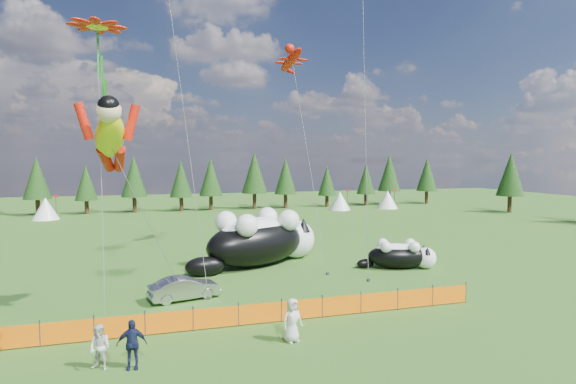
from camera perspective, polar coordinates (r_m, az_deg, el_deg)
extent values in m
plane|color=#12380A|center=(24.11, -5.15, -13.96)|extent=(160.00, 160.00, 0.00)
cylinder|color=#262626|center=(21.20, -28.98, -15.44)|extent=(0.06, 0.06, 1.10)
cylinder|color=#262626|center=(20.86, -23.41, -15.59)|extent=(0.06, 0.06, 1.10)
cylinder|color=#262626|center=(20.70, -17.70, -15.60)|extent=(0.06, 0.06, 1.10)
cylinder|color=#262626|center=(20.74, -11.96, -15.46)|extent=(0.06, 0.06, 1.10)
cylinder|color=#262626|center=(20.96, -6.30, -15.17)|extent=(0.06, 0.06, 1.10)
cylinder|color=#262626|center=(21.38, -0.83, -14.77)|extent=(0.06, 0.06, 1.10)
cylinder|color=#262626|center=(21.96, 4.37, -14.26)|extent=(0.06, 0.06, 1.10)
cylinder|color=#262626|center=(22.71, 9.23, -13.68)|extent=(0.06, 0.06, 1.10)
cylinder|color=#262626|center=(23.61, 13.74, -13.05)|extent=(0.06, 0.06, 1.10)
cylinder|color=#262626|center=(24.63, 17.87, -12.41)|extent=(0.06, 0.06, 1.10)
cylinder|color=#262626|center=(25.77, 21.63, -11.76)|extent=(0.06, 0.06, 1.10)
cube|color=#FB6905|center=(21.46, -31.67, -15.44)|extent=(2.00, 0.04, 0.90)
cube|color=#FB6905|center=(21.02, -26.21, -15.66)|extent=(2.00, 0.04, 0.90)
cube|color=#FB6905|center=(20.77, -20.56, -15.74)|extent=(2.00, 0.04, 0.90)
cube|color=#FB6905|center=(20.71, -14.82, -15.67)|extent=(2.00, 0.04, 0.90)
cube|color=#FB6905|center=(20.84, -9.11, -15.46)|extent=(2.00, 0.04, 0.90)
cube|color=#FB6905|center=(21.16, -3.53, -15.11)|extent=(2.00, 0.04, 0.90)
cube|color=#FB6905|center=(21.66, 1.81, -14.65)|extent=(2.00, 0.04, 0.90)
cube|color=#FB6905|center=(22.33, 6.84, -14.10)|extent=(2.00, 0.04, 0.90)
cube|color=#FB6905|center=(23.16, 11.53, -13.49)|extent=(2.00, 0.04, 0.90)
cube|color=#FB6905|center=(24.12, 15.85, -12.84)|extent=(2.00, 0.04, 0.90)
cube|color=#FB6905|center=(25.20, 19.79, -12.19)|extent=(2.00, 0.04, 0.90)
ellipsoid|color=black|center=(32.03, -3.96, -6.44)|extent=(8.98, 7.08, 3.26)
ellipsoid|color=white|center=(31.89, -3.96, -5.00)|extent=(6.71, 5.21, 1.99)
sphere|color=white|center=(34.55, 0.96, -5.97)|extent=(2.90, 2.90, 2.90)
sphere|color=#D4527E|center=(35.41, 2.40, -5.73)|extent=(0.41, 0.41, 0.41)
ellipsoid|color=black|center=(29.74, -10.53, -9.27)|extent=(2.83, 2.28, 1.27)
cone|color=black|center=(33.76, 1.99, -4.21)|extent=(1.01, 1.01, 1.01)
cone|color=black|center=(34.99, -0.03, -3.92)|extent=(1.01, 1.01, 1.01)
sphere|color=white|center=(33.95, -2.62, -3.21)|extent=(1.52, 1.52, 1.52)
sphere|color=white|center=(32.21, 0.11, -3.60)|extent=(1.52, 1.52, 1.52)
sphere|color=white|center=(31.63, -7.87, -3.78)|extent=(1.52, 1.52, 1.52)
sphere|color=white|center=(29.76, -5.24, -4.25)|extent=(1.52, 1.52, 1.52)
ellipsoid|color=black|center=(32.16, 13.73, -7.97)|extent=(4.50, 3.09, 1.65)
ellipsoid|color=white|center=(32.08, 13.74, -7.25)|extent=(3.38, 2.26, 1.01)
sphere|color=white|center=(32.63, 17.05, -8.02)|extent=(1.46, 1.46, 1.46)
sphere|color=#D4527E|center=(32.80, 18.11, -7.98)|extent=(0.20, 0.20, 0.20)
ellipsoid|color=black|center=(31.88, 9.81, -8.94)|extent=(1.41, 1.00, 0.64)
cone|color=black|center=(32.10, 17.29, -7.15)|extent=(0.51, 0.51, 0.51)
cone|color=black|center=(32.93, 16.87, -6.87)|extent=(0.51, 0.51, 0.51)
sphere|color=white|center=(32.80, 15.26, -6.37)|extent=(0.77, 0.77, 0.77)
sphere|color=white|center=(31.67, 15.77, -6.75)|extent=(0.77, 0.77, 0.77)
sphere|color=white|center=(32.40, 11.94, -6.45)|extent=(0.77, 0.77, 0.77)
sphere|color=white|center=(31.26, 12.33, -6.84)|extent=(0.77, 0.77, 0.77)
imported|color=#B5B6BA|center=(25.17, -13.01, -11.81)|extent=(3.93, 2.15, 1.23)
imported|color=silver|center=(18.10, -22.79, -17.74)|extent=(0.92, 0.83, 1.63)
imported|color=#151C3C|center=(17.79, -19.23, -17.78)|extent=(1.09, 0.62, 1.79)
imported|color=silver|center=(19.12, 0.55, -15.96)|extent=(1.00, 0.79, 1.80)
cylinder|color=#595959|center=(24.04, -17.24, -3.58)|extent=(0.03, 0.03, 9.64)
cube|color=#262626|center=(26.68, -13.46, -12.10)|extent=(0.15, 0.15, 0.16)
cylinder|color=#595959|center=(33.85, 2.41, 5.07)|extent=(0.03, 0.03, 18.88)
cube|color=#262626|center=(29.82, 5.03, -10.28)|extent=(0.15, 0.15, 0.16)
cylinder|color=#595959|center=(22.56, -22.65, 3.12)|extent=(0.03, 0.03, 15.08)
cube|color=#262626|center=(21.20, -22.16, -16.58)|extent=(0.15, 0.15, 0.16)
cube|color=#188518|center=(25.57, -22.89, 13.13)|extent=(0.21, 0.21, 4.62)
cylinder|color=#595959|center=(26.04, -12.95, 8.88)|extent=(0.03, 0.03, 19.61)
cube|color=#262626|center=(25.06, -10.08, -13.11)|extent=(0.15, 0.15, 0.16)
cylinder|color=#595959|center=(31.19, 9.77, 9.71)|extent=(0.03, 0.03, 21.93)
cube|color=#262626|center=(28.57, 10.17, -10.97)|extent=(0.15, 0.15, 0.16)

